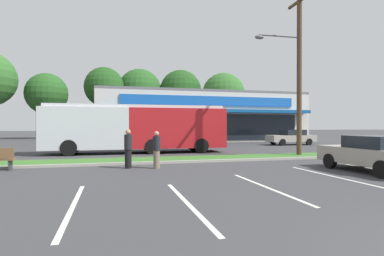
{
  "coord_description": "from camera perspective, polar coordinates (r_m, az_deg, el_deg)",
  "views": [
    {
      "loc": [
        -5.11,
        -2.11,
        1.87
      ],
      "look_at": [
        0.22,
        18.1,
        1.71
      ],
      "focal_mm": 28.63,
      "sensor_mm": 36.0,
      "label": 1
    }
  ],
  "objects": [
    {
      "name": "tree_right",
      "position": [
        48.3,
        5.87,
        6.24
      ],
      "size": [
        6.68,
        6.68,
        10.11
      ],
      "color": "#473323",
      "rests_on": "ground_plane"
    },
    {
      "name": "tree_mid_right",
      "position": [
        50.08,
        -2.14,
        6.92
      ],
      "size": [
        6.73,
        6.73,
        10.91
      ],
      "color": "#473323",
      "rests_on": "ground_plane"
    },
    {
      "name": "utility_pole",
      "position": [
        19.78,
        19.0,
        10.51
      ],
      "size": [
        3.03,
        2.4,
        9.99
      ],
      "color": "#4C3826",
      "rests_on": "ground_plane"
    },
    {
      "name": "storefront_building",
      "position": [
        40.32,
        0.69,
        2.0
      ],
      "size": [
        24.83,
        14.8,
        5.94
      ],
      "color": "beige",
      "rests_on": "ground_plane"
    },
    {
      "name": "grass_median",
      "position": [
        17.0,
        2.81,
        -5.67
      ],
      "size": [
        56.0,
        2.2,
        0.12
      ],
      "primitive_type": "cube",
      "color": "#386B28",
      "rests_on": "ground_plane"
    },
    {
      "name": "parking_stripe_2",
      "position": [
        9.69,
        13.74,
        -10.67
      ],
      "size": [
        0.12,
        4.8,
        0.01
      ],
      "primitive_type": "cube",
      "color": "silver",
      "rests_on": "ground_plane"
    },
    {
      "name": "pedestrian_near_bench",
      "position": [
        13.46,
        -6.62,
        -4.04
      ],
      "size": [
        0.33,
        0.33,
        1.63
      ],
      "rotation": [
        0.0,
        0.0,
        1.74
      ],
      "color": "#726651",
      "rests_on": "ground_plane"
    },
    {
      "name": "parking_stripe_0",
      "position": [
        7.83,
        -21.29,
        -13.37
      ],
      "size": [
        0.12,
        4.8,
        0.01
      ],
      "primitive_type": "cube",
      "color": "silver",
      "rests_on": "ground_plane"
    },
    {
      "name": "tree_mid",
      "position": [
        49.72,
        -9.73,
        6.87
      ],
      "size": [
        6.86,
        6.86,
        10.89
      ],
      "color": "#473323",
      "rests_on": "ground_plane"
    },
    {
      "name": "car_2",
      "position": [
        31.34,
        18.01,
        -1.62
      ],
      "size": [
        4.62,
        1.89,
        1.48
      ],
      "rotation": [
        0.0,
        0.0,
        3.14
      ],
      "color": "#9E998C",
      "rests_on": "ground_plane"
    },
    {
      "name": "parking_stripe_1",
      "position": [
        7.58,
        -0.87,
        -13.8
      ],
      "size": [
        0.12,
        4.8,
        0.01
      ],
      "primitive_type": "cube",
      "color": "silver",
      "rests_on": "ground_plane"
    },
    {
      "name": "parking_stripe_3",
      "position": [
        12.65,
        24.29,
        -8.08
      ],
      "size": [
        0.12,
        4.8,
        0.01
      ],
      "primitive_type": "cube",
      "color": "silver",
      "rests_on": "ground_plane"
    },
    {
      "name": "curb_lip",
      "position": [
        15.85,
        4.15,
        -6.12
      ],
      "size": [
        56.0,
        0.24,
        0.12
      ],
      "primitive_type": "cube",
      "color": "#99968C",
      "rests_on": "ground_plane"
    },
    {
      "name": "tree_left",
      "position": [
        48.54,
        -25.45,
        5.77
      ],
      "size": [
        5.85,
        5.85,
        9.36
      ],
      "color": "#473323",
      "rests_on": "ground_plane"
    },
    {
      "name": "city_bus",
      "position": [
        21.29,
        -10.2,
        0.15
      ],
      "size": [
        12.18,
        2.81,
        3.25
      ],
      "rotation": [
        0.0,
        0.0,
        3.13
      ],
      "color": "#AD191E",
      "rests_on": "ground_plane"
    },
    {
      "name": "car_1",
      "position": [
        14.31,
        30.6,
        -4.09
      ],
      "size": [
        1.99,
        4.33,
        1.46
      ],
      "rotation": [
        0.0,
        0.0,
        1.57
      ],
      "color": "#9E998C",
      "rests_on": "ground_plane"
    },
    {
      "name": "pedestrian_by_pole",
      "position": [
        13.71,
        -11.81,
        -3.8
      ],
      "size": [
        0.34,
        0.34,
        1.71
      ],
      "rotation": [
        0.0,
        0.0,
        5.45
      ],
      "color": "black",
      "rests_on": "ground_plane"
    },
    {
      "name": "tree_mid_left",
      "position": [
        47.71,
        -16.04,
        7.34
      ],
      "size": [
        5.84,
        5.84,
        10.57
      ],
      "color": "#473323",
      "rests_on": "ground_plane"
    }
  ]
}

